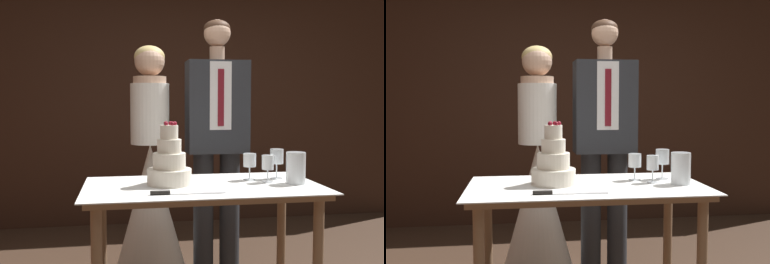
% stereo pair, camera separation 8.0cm
% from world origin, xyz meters
% --- Properties ---
extents(wall_back, '(5.47, 0.12, 2.62)m').
position_xyz_m(wall_back, '(0.00, 2.49, 1.31)').
color(wall_back, '#382116').
rests_on(wall_back, ground_plane).
extents(cake_table, '(1.33, 0.71, 0.80)m').
position_xyz_m(cake_table, '(-0.19, 0.33, 0.70)').
color(cake_table, '#8E6B4C').
rests_on(cake_table, ground_plane).
extents(tiered_cake, '(0.25, 0.25, 0.36)m').
position_xyz_m(tiered_cake, '(-0.37, 0.37, 0.92)').
color(tiered_cake, silver).
rests_on(tiered_cake, cake_table).
extents(cake_knife, '(0.39, 0.03, 0.02)m').
position_xyz_m(cake_knife, '(-0.38, 0.10, 0.81)').
color(cake_knife, silver).
rests_on(cake_knife, cake_table).
extents(wine_glass_near, '(0.08, 0.08, 0.18)m').
position_xyz_m(wine_glass_near, '(0.29, 0.45, 0.93)').
color(wine_glass_near, silver).
rests_on(wine_glass_near, cake_table).
extents(wine_glass_middle, '(0.08, 0.08, 0.16)m').
position_xyz_m(wine_glass_middle, '(0.12, 0.44, 0.92)').
color(wine_glass_middle, silver).
rests_on(wine_glass_middle, cake_table).
extents(wine_glass_far, '(0.07, 0.07, 0.16)m').
position_xyz_m(wine_glass_far, '(0.20, 0.35, 0.91)').
color(wine_glass_far, silver).
rests_on(wine_glass_far, cake_table).
extents(hurricane_candle, '(0.11, 0.11, 0.18)m').
position_xyz_m(hurricane_candle, '(0.34, 0.28, 0.89)').
color(hurricane_candle, silver).
rests_on(hurricane_candle, cake_table).
extents(bride, '(0.54, 0.54, 1.67)m').
position_xyz_m(bride, '(-0.43, 1.08, 0.62)').
color(bride, white).
rests_on(bride, ground_plane).
extents(groom, '(0.45, 0.25, 1.87)m').
position_xyz_m(groom, '(0.06, 1.08, 1.04)').
color(groom, '#282B30').
rests_on(groom, ground_plane).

